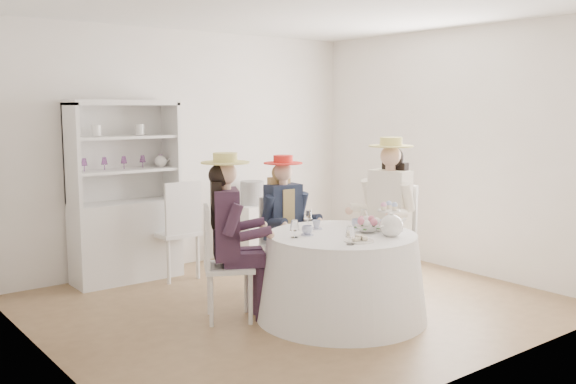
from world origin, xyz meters
TOP-DOWN VIEW (x-y plane):
  - ground at (0.00, 0.00)m, footprint 4.50×4.50m
  - ceiling at (0.00, 0.00)m, footprint 4.50×4.50m
  - wall_back at (0.00, 2.00)m, footprint 4.50×0.00m
  - wall_front at (0.00, -2.00)m, footprint 4.50×0.00m
  - wall_left at (-2.25, 0.00)m, footprint 0.00×4.50m
  - wall_right at (2.25, 0.00)m, footprint 0.00×4.50m
  - tea_table at (0.09, -0.55)m, footprint 1.50×1.50m
  - hutch at (-0.89, 1.77)m, footprint 1.28×0.82m
  - side_table at (0.74, 1.75)m, footprint 0.44×0.44m
  - hatbox at (0.74, 1.75)m, footprint 0.34×0.34m
  - guest_left at (-0.72, -0.00)m, footprint 0.62×0.56m
  - guest_mid at (0.20, 0.42)m, footprint 0.50×0.52m
  - guest_right at (1.01, -0.23)m, footprint 0.61×0.58m
  - spare_chair at (-0.45, 1.42)m, footprint 0.45×0.45m
  - teacup_a at (-0.20, -0.42)m, footprint 0.12×0.12m
  - teacup_b at (0.05, -0.25)m, footprint 0.09×0.09m
  - teacup_c at (0.36, -0.45)m, footprint 0.12×0.12m
  - flower_bowl at (0.30, -0.64)m, footprint 0.26×0.26m
  - flower_arrangement at (0.30, -0.64)m, footprint 0.17×0.17m
  - table_teapot at (0.35, -0.89)m, footprint 0.28×0.20m
  - sandwich_plate at (-0.02, -0.87)m, footprint 0.25×0.25m
  - cupcake_stand at (0.52, -0.69)m, footprint 0.26×0.26m
  - stemware_set at (0.09, -0.55)m, footprint 0.93×0.89m

SIDE VIEW (x-z plane):
  - ground at x=0.00m, z-range 0.00..0.00m
  - side_table at x=0.74m, z-range 0.00..0.66m
  - tea_table at x=0.09m, z-range 0.00..0.75m
  - spare_chair at x=-0.45m, z-range 0.04..1.10m
  - hutch at x=-0.89m, z-range -0.28..1.63m
  - sandwich_plate at x=-0.02m, z-range 0.73..0.79m
  - guest_mid at x=0.20m, z-range 0.09..1.45m
  - flower_bowl at x=0.30m, z-range 0.75..0.80m
  - teacup_b at x=0.05m, z-range 0.75..0.82m
  - teacup_a at x=-0.20m, z-range 0.75..0.82m
  - teacup_c at x=0.36m, z-range 0.75..0.82m
  - hatbox at x=0.74m, z-range 0.66..0.94m
  - guest_left at x=-0.72m, z-range 0.09..1.55m
  - stemware_set at x=0.09m, z-range 0.75..0.90m
  - flower_arrangement at x=0.30m, z-range 0.80..0.86m
  - table_teapot at x=0.35m, z-range 0.73..0.94m
  - cupcake_stand at x=0.52m, z-range 0.71..0.96m
  - guest_right at x=1.01m, z-range 0.10..1.64m
  - wall_back at x=0.00m, z-range -0.90..3.60m
  - wall_front at x=0.00m, z-range -0.90..3.60m
  - wall_left at x=-2.25m, z-range -0.90..3.60m
  - wall_right at x=2.25m, z-range -0.90..3.60m
  - ceiling at x=0.00m, z-range 2.70..2.70m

